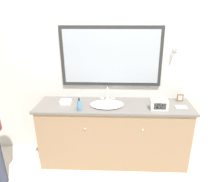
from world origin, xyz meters
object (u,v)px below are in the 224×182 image
appliance_box (159,105)px  soap_bottle (79,105)px  picture_frame (180,98)px  sink_basin (107,104)px

appliance_box → soap_bottle: bearing=-176.0°
soap_bottle → appliance_box: (1.02, 0.07, -0.01)m
picture_frame → soap_bottle: bearing=-165.6°
soap_bottle → picture_frame: bearing=14.4°
soap_bottle → picture_frame: soap_bottle is taller
sink_basin → soap_bottle: (-0.34, -0.17, 0.05)m
soap_bottle → appliance_box: bearing=4.0°
sink_basin → appliance_box: 0.69m
soap_bottle → picture_frame: size_ratio=1.74×
sink_basin → appliance_box: size_ratio=2.05×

